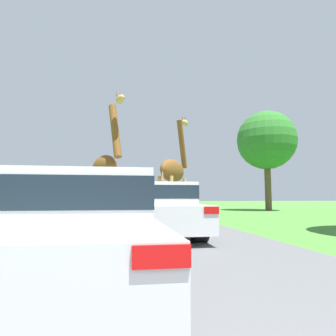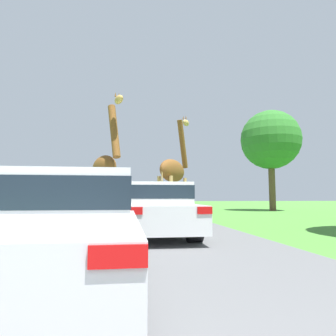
{
  "view_description": "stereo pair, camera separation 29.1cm",
  "coord_description": "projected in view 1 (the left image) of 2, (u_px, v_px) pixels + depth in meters",
  "views": [
    {
      "loc": [
        -0.16,
        0.84,
        1.06
      ],
      "look_at": [
        1.81,
        13.19,
        2.28
      ],
      "focal_mm": 32.0,
      "sensor_mm": 36.0,
      "label": 1
    },
    {
      "loc": [
        0.12,
        0.79,
        1.06
      ],
      "look_at": [
        1.81,
        13.19,
        2.28
      ],
      "focal_mm": 32.0,
      "sensor_mm": 36.0,
      "label": 2
    }
  ],
  "objects": [
    {
      "name": "road",
      "position": [
        122.0,
        208.0,
        28.59
      ],
      "size": [
        7.28,
        120.0,
        0.0
      ],
      "color": "#5B5B5E",
      "rests_on": "ground"
    },
    {
      "name": "car_queue_left",
      "position": [
        114.0,
        202.0,
        18.09
      ],
      "size": [
        1.77,
        4.03,
        1.46
      ],
      "color": "#561914",
      "rests_on": "ground"
    },
    {
      "name": "giraffe_companion",
      "position": [
        105.0,
        168.0,
        11.41
      ],
      "size": [
        1.49,
        2.75,
        4.78
      ],
      "rotation": [
        0.0,
        0.0,
        -2.75
      ],
      "color": "tan",
      "rests_on": "ground"
    },
    {
      "name": "car_lead_maroon",
      "position": [
        75.0,
        226.0,
        3.63
      ],
      "size": [
        1.9,
        4.15,
        1.35
      ],
      "color": "silver",
      "rests_on": "ground"
    },
    {
      "name": "car_verge_right",
      "position": [
        93.0,
        201.0,
        27.17
      ],
      "size": [
        1.79,
        4.11,
        1.27
      ],
      "color": "navy",
      "rests_on": "ground"
    },
    {
      "name": "giraffe_near_road",
      "position": [
        174.0,
        170.0,
        12.71
      ],
      "size": [
        1.94,
        2.76,
        4.91
      ],
      "rotation": [
        0.0,
        0.0,
        -0.56
      ],
      "color": "tan",
      "rests_on": "ground"
    },
    {
      "name": "car_far_ahead",
      "position": [
        162.0,
        208.0,
        8.42
      ],
      "size": [
        1.77,
        4.66,
        1.45
      ],
      "color": "silver",
      "rests_on": "ground"
    },
    {
      "name": "car_queue_right",
      "position": [
        140.0,
        201.0,
        25.81
      ],
      "size": [
        1.93,
        4.22,
        1.29
      ],
      "color": "#144C28",
      "rests_on": "ground"
    },
    {
      "name": "tree_right_cluster",
      "position": [
        267.0,
        141.0,
        24.16
      ],
      "size": [
        4.72,
        4.72,
        8.01
      ],
      "color": "brown",
      "rests_on": "ground"
    }
  ]
}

